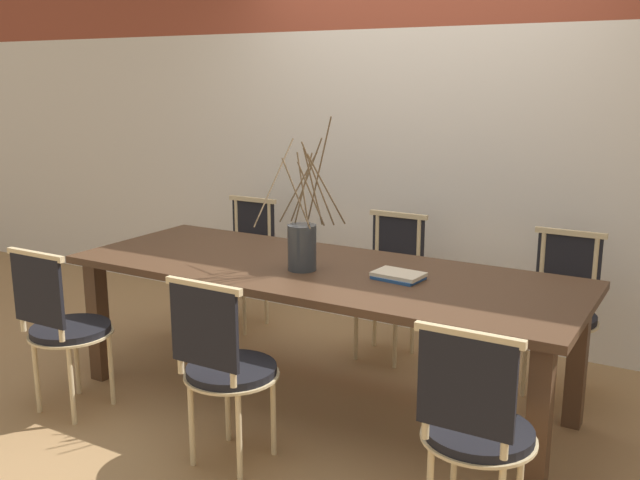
# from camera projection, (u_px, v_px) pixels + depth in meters

# --- Properties ---
(ground_plane) EXTENTS (16.00, 16.00, 0.00)m
(ground_plane) POSITION_uv_depth(u_px,v_px,m) (320.00, 400.00, 3.90)
(ground_plane) COLOR #A87F51
(wall_rear) EXTENTS (12.00, 0.06, 3.20)m
(wall_rear) POSITION_uv_depth(u_px,v_px,m) (422.00, 96.00, 4.65)
(wall_rear) COLOR silver
(wall_rear) RESTS_ON ground_plane
(dining_table) EXTENTS (2.71, 1.00, 0.75)m
(dining_table) POSITION_uv_depth(u_px,v_px,m) (320.00, 284.00, 3.75)
(dining_table) COLOR #4C3321
(dining_table) RESTS_ON ground_plane
(chair_near_leftend) EXTENTS (0.43, 0.43, 0.90)m
(chair_near_leftend) POSITION_uv_depth(u_px,v_px,m) (63.00, 323.00, 3.65)
(chair_near_leftend) COLOR black
(chair_near_leftend) RESTS_ON ground_plane
(chair_near_left) EXTENTS (0.43, 0.43, 0.90)m
(chair_near_left) POSITION_uv_depth(u_px,v_px,m) (225.00, 363.00, 3.14)
(chair_near_left) COLOR black
(chair_near_left) RESTS_ON ground_plane
(chair_near_center) EXTENTS (0.43, 0.43, 0.90)m
(chair_near_center) POSITION_uv_depth(u_px,v_px,m) (475.00, 425.00, 2.58)
(chair_near_center) COLOR black
(chair_near_center) RESTS_ON ground_plane
(chair_far_leftend) EXTENTS (0.43, 0.43, 0.90)m
(chair_far_leftend) POSITION_uv_depth(u_px,v_px,m) (243.00, 257.00, 4.98)
(chair_far_leftend) COLOR black
(chair_far_leftend) RESTS_ON ground_plane
(chair_far_left) EXTENTS (0.43, 0.43, 0.90)m
(chair_far_left) POSITION_uv_depth(u_px,v_px,m) (389.00, 279.00, 4.43)
(chair_far_left) COLOR black
(chair_far_left) RESTS_ON ground_plane
(chair_far_center) EXTENTS (0.43, 0.43, 0.90)m
(chair_far_center) POSITION_uv_depth(u_px,v_px,m) (561.00, 306.00, 3.92)
(chair_far_center) COLOR black
(chair_far_center) RESTS_ON ground_plane
(vase_centerpiece) EXTENTS (0.37, 0.36, 0.79)m
(vase_centerpiece) POSITION_uv_depth(u_px,v_px,m) (302.00, 244.00, 3.66)
(vase_centerpiece) COLOR #33383D
(vase_centerpiece) RESTS_ON dining_table
(book_stack) EXTENTS (0.26, 0.19, 0.03)m
(book_stack) POSITION_uv_depth(u_px,v_px,m) (398.00, 276.00, 3.52)
(book_stack) COLOR #234C8C
(book_stack) RESTS_ON dining_table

